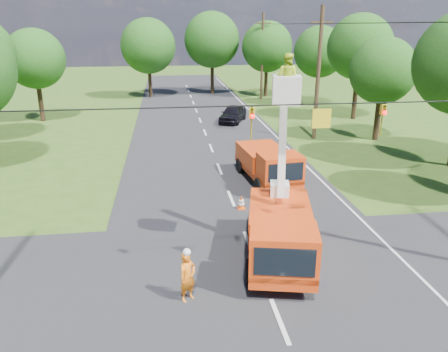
{
  "coord_description": "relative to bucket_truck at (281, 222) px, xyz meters",
  "views": [
    {
      "loc": [
        -3.15,
        -10.82,
        8.58
      ],
      "look_at": [
        -0.87,
        6.31,
        2.6
      ],
      "focal_mm": 35.0,
      "sensor_mm": 36.0,
      "label": 1
    }
  ],
  "objects": [
    {
      "name": "ground",
      "position": [
        -0.93,
        16.36,
        -1.61
      ],
      "size": [
        140.0,
        140.0,
        0.0
      ],
      "primitive_type": "plane",
      "color": "#355118",
      "rests_on": "ground"
    },
    {
      "name": "road_main",
      "position": [
        -0.93,
        16.36,
        -1.61
      ],
      "size": [
        12.0,
        100.0,
        0.06
      ],
      "primitive_type": "cube",
      "color": "black",
      "rests_on": "ground"
    },
    {
      "name": "road_cross",
      "position": [
        -0.93,
        -1.64,
        -1.61
      ],
      "size": [
        56.0,
        10.0,
        0.07
      ],
      "primitive_type": "cube",
      "color": "black",
      "rests_on": "ground"
    },
    {
      "name": "edge_line",
      "position": [
        4.67,
        16.36,
        -1.61
      ],
      "size": [
        0.12,
        90.0,
        0.02
      ],
      "primitive_type": "cube",
      "color": "silver",
      "rests_on": "ground"
    },
    {
      "name": "bucket_truck",
      "position": [
        0.0,
        0.0,
        0.0
      ],
      "size": [
        3.49,
        6.44,
        7.7
      ],
      "rotation": [
        0.0,
        0.0,
        -0.22
      ],
      "color": "red",
      "rests_on": "ground"
    },
    {
      "name": "second_truck",
      "position": [
        1.52,
        8.62,
        -0.46
      ],
      "size": [
        2.85,
        6.11,
        2.22
      ],
      "rotation": [
        0.0,
        0.0,
        0.1
      ],
      "color": "red",
      "rests_on": "ground"
    },
    {
      "name": "ground_worker",
      "position": [
        -3.63,
        -2.14,
        -0.74
      ],
      "size": [
        0.76,
        0.73,
        1.75
      ],
      "primitive_type": "imported",
      "rotation": [
        0.0,
        0.0,
        0.67
      ],
      "color": "#FF5515",
      "rests_on": "ground"
    },
    {
      "name": "distant_car",
      "position": [
        2.07,
        25.4,
        -0.84
      ],
      "size": [
        3.49,
        4.92,
        1.55
      ],
      "primitive_type": "imported",
      "rotation": [
        0.0,
        0.0,
        -0.41
      ],
      "color": "black",
      "rests_on": "ground"
    },
    {
      "name": "traffic_cone_2",
      "position": [
        -0.62,
        5.05,
        -1.25
      ],
      "size": [
        0.38,
        0.38,
        0.71
      ],
      "color": "#E7490C",
      "rests_on": "ground"
    },
    {
      "name": "traffic_cone_3",
      "position": [
        2.37,
        7.57,
        -1.25
      ],
      "size": [
        0.38,
        0.38,
        0.71
      ],
      "color": "#E7490C",
      "rests_on": "ground"
    },
    {
      "name": "traffic_cone_6",
      "position": [
        3.14,
        13.8,
        -1.25
      ],
      "size": [
        0.38,
        0.38,
        0.71
      ],
      "color": "#E7490C",
      "rests_on": "ground"
    },
    {
      "name": "pole_right_mid",
      "position": [
        7.57,
        18.36,
        3.49
      ],
      "size": [
        1.8,
        0.3,
        10.0
      ],
      "color": "#4C3823",
      "rests_on": "ground"
    },
    {
      "name": "pole_right_far",
      "position": [
        7.57,
        38.36,
        3.49
      ],
      "size": [
        1.8,
        0.3,
        10.0
      ],
      "color": "#4C3823",
      "rests_on": "ground"
    },
    {
      "name": "signal_span",
      "position": [
        1.3,
        -1.64,
        4.27
      ],
      "size": [
        18.0,
        0.29,
        1.07
      ],
      "color": "black",
      "rests_on": "ground"
    },
    {
      "name": "tree_left_f",
      "position": [
        -15.73,
        28.36,
        4.07
      ],
      "size": [
        5.4,
        5.4,
        8.4
      ],
      "color": "#382616",
      "rests_on": "ground"
    },
    {
      "name": "tree_right_c",
      "position": [
        12.27,
        17.36,
        3.7
      ],
      "size": [
        5.0,
        5.0,
        7.83
      ],
      "color": "#382616",
      "rests_on": "ground"
    },
    {
      "name": "tree_right_d",
      "position": [
        13.87,
        25.36,
        5.07
      ],
      "size": [
        6.0,
        6.0,
        9.7
      ],
      "color": "#382616",
      "rests_on": "ground"
    },
    {
      "name": "tree_right_e",
      "position": [
        12.87,
        33.36,
        4.2
      ],
      "size": [
        5.6,
        5.6,
        8.63
      ],
      "color": "#382616",
      "rests_on": "ground"
    },
    {
      "name": "tree_far_a",
      "position": [
        -5.93,
        41.36,
        4.58
      ],
      "size": [
        6.6,
        6.6,
        9.5
      ],
      "color": "#382616",
      "rests_on": "ground"
    },
    {
      "name": "tree_far_b",
      "position": [
        2.07,
        43.36,
        5.2
      ],
      "size": [
        7.0,
        7.0,
        10.32
      ],
      "color": "#382616",
      "rests_on": "ground"
    },
    {
      "name": "tree_far_c",
      "position": [
        8.57,
        40.36,
        4.45
      ],
      "size": [
        6.2,
        6.2,
        9.18
      ],
      "color": "#382616",
      "rests_on": "ground"
    }
  ]
}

